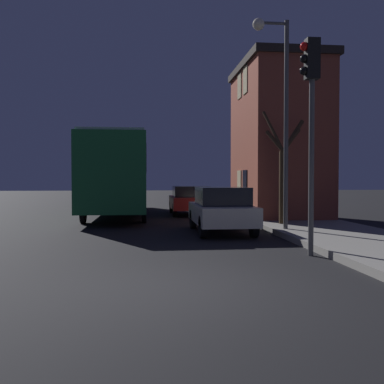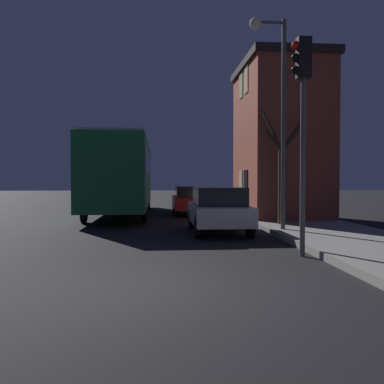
{
  "view_description": "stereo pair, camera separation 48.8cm",
  "coord_description": "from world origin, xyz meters",
  "views": [
    {
      "loc": [
        -0.54,
        -6.76,
        1.73
      ],
      "look_at": [
        1.29,
        9.99,
        1.23
      ],
      "focal_mm": 40.0,
      "sensor_mm": 36.0,
      "label": 1
    },
    {
      "loc": [
        -0.05,
        -6.8,
        1.73
      ],
      "look_at": [
        1.29,
        9.99,
        1.23
      ],
      "focal_mm": 40.0,
      "sensor_mm": 36.0,
      "label": 2
    }
  ],
  "objects": [
    {
      "name": "car_near_lane",
      "position": [
        1.89,
        6.82,
        0.77
      ],
      "size": [
        1.72,
        3.87,
        1.48
      ],
      "color": "beige",
      "rests_on": "ground"
    },
    {
      "name": "traffic_light",
      "position": [
        3.14,
        2.5,
        3.46
      ],
      "size": [
        0.43,
        0.24,
        4.86
      ],
      "color": "#4C4C4C",
      "rests_on": "ground"
    },
    {
      "name": "car_mid_lane",
      "position": [
        1.65,
        14.03,
        0.73
      ],
      "size": [
        1.89,
        3.81,
        1.4
      ],
      "color": "#B21E19",
      "rests_on": "ground"
    },
    {
      "name": "bare_tree",
      "position": [
        4.31,
        7.88,
        1.98
      ],
      "size": [
        1.55,
        1.03,
        4.05
      ],
      "color": "#382819",
      "rests_on": "sidewalk"
    },
    {
      "name": "brick_building",
      "position": [
        5.21,
        11.39,
        3.49
      ],
      "size": [
        3.4,
        5.35,
        6.59
      ],
      "color": "brown",
      "rests_on": "sidewalk"
    },
    {
      "name": "bus",
      "position": [
        -1.79,
        14.15,
        2.13
      ],
      "size": [
        2.58,
        11.75,
        3.57
      ],
      "color": "#1E6B33",
      "rests_on": "ground"
    },
    {
      "name": "streetlamp",
      "position": [
        3.59,
        6.27,
        4.39
      ],
      "size": [
        1.16,
        0.37,
        6.53
      ],
      "color": "#4C4C4C",
      "rests_on": "sidewalk"
    },
    {
      "name": "ground_plane",
      "position": [
        0.0,
        0.0,
        0.0
      ],
      "size": [
        120.0,
        120.0,
        0.0
      ],
      "primitive_type": "plane",
      "color": "black"
    }
  ]
}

